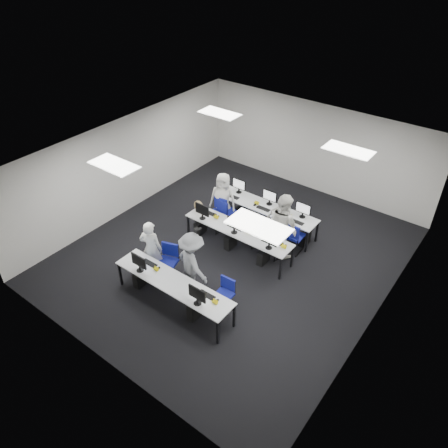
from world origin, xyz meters
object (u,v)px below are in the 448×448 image
Objects in this scene: desk_mid at (238,231)px; student_1 at (283,224)px; student_2 at (223,199)px; desk_front at (173,284)px; chair_1 at (224,300)px; chair_6 at (249,227)px; chair_5 at (227,216)px; student_0 at (151,248)px; chair_3 at (254,236)px; chair_4 at (276,246)px; student_3 at (281,225)px; photographer at (192,263)px; chair_7 at (294,241)px; chair_0 at (168,268)px; chair_2 at (216,219)px.

desk_mid is 1.23m from student_1.
desk_front is at bearing -88.96° from student_2.
chair_1 is 3.02m from chair_6.
desk_mid is at bearing -30.85° from chair_5.
student_0 is at bearing -120.31° from desk_mid.
chair_3 reaches higher than desk_front.
student_3 reaches higher than chair_4.
desk_mid is 1.98× the size of student_0.
student_0 is at bearing -115.08° from chair_4.
chair_5 is at bearing 106.20° from desk_front.
photographer reaches higher than chair_6.
chair_7 is at bearing -96.91° from photographer.
chair_5 reaches higher than chair_3.
photographer is at bearing -79.61° from chair_3.
desk_mid is 3.81× the size of chair_1.
photographer reaches higher than chair_4.
chair_0 is 1.00× the size of chair_7.
photographer is (0.78, 0.07, 0.53)m from chair_0.
photographer is (0.15, -2.70, 0.57)m from chair_6.
desk_front is 3.46m from student_1.
photographer is at bearing 90.51° from desk_front.
desk_mid is 1.29m from chair_2.
chair_5 is at bearing -179.34° from chair_3.
chair_1 is 1.00× the size of chair_6.
student_3 reaches higher than photographer.
student_2 reaches higher than desk_front.
chair_2 is at bearing 110.21° from desk_front.
chair_6 is 0.47× the size of student_3.
student_0 is 0.90× the size of student_3.
chair_4 is (0.94, 0.49, -0.39)m from desk_mid.
photographer is at bearing -84.79° from student_2.
student_1 is at bearing -149.66° from student_0.
student_0 is (-2.16, -2.57, 0.51)m from chair_4.
chair_4 is 0.55× the size of photographer.
student_0 is 3.49m from student_3.
student_3 is at bearing 22.75° from chair_3.
chair_3 is 0.45× the size of student_1.
chair_3 is at bearing -60.36° from chair_6.
photographer is at bearing -96.71° from chair_4.
desk_front is 1.78× the size of student_3.
chair_5 is at bearing 140.39° from desk_mid.
chair_7 is (2.01, 2.92, 0.00)m from chair_0.
chair_2 is 0.58× the size of photographer.
chair_7 is (2.22, 0.13, 0.01)m from chair_5.
chair_2 is at bearing -113.44° from student_0.
chair_3 is 0.50× the size of student_2.
student_0 is 2.96m from student_2.
student_2 reaches higher than student_0.
student_3 is (0.01, 0.16, 0.60)m from chair_4.
student_2 is 3.02m from photographer.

